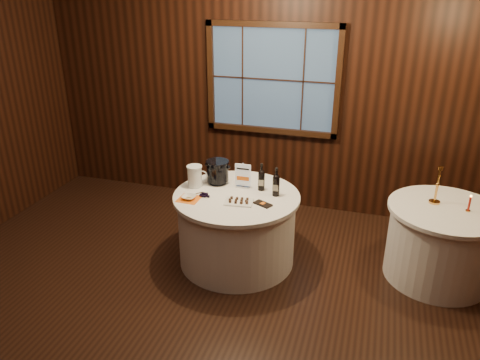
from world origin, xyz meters
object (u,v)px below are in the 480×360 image
(chocolate_box, at_px, (263,204))
(chocolate_plate, at_px, (239,201))
(ice_bucket, at_px, (218,171))
(grape_bunch, at_px, (205,195))
(red_candle, at_px, (469,205))
(side_table, at_px, (440,243))
(port_bottle_left, at_px, (261,179))
(port_bottle_right, at_px, (276,184))
(glass_pitcher, at_px, (195,176))
(cracker_bowl, at_px, (189,197))
(main_table, at_px, (237,228))
(sign_stand, at_px, (243,179))
(brass_candlestick, at_px, (436,190))

(chocolate_box, bearing_deg, chocolate_plate, -145.93)
(ice_bucket, relative_size, grape_bunch, 1.40)
(red_candle, bearing_deg, side_table, 176.26)
(port_bottle_left, xyz_separation_m, port_bottle_right, (0.17, -0.08, 0.00))
(side_table, xyz_separation_m, glass_pitcher, (-2.47, -0.23, 0.50))
(ice_bucket, xyz_separation_m, chocolate_box, (0.59, -0.36, -0.12))
(port_bottle_right, height_order, cracker_bowl, port_bottle_right)
(chocolate_box, bearing_deg, grape_bunch, -154.64)
(main_table, height_order, chocolate_plate, chocolate_plate)
(side_table, height_order, red_candle, red_candle)
(sign_stand, distance_m, port_bottle_left, 0.20)
(side_table, bearing_deg, chocolate_box, -165.44)
(sign_stand, relative_size, port_bottle_left, 0.94)
(ice_bucket, distance_m, glass_pitcher, 0.25)
(sign_stand, relative_size, port_bottle_right, 0.92)
(sign_stand, height_order, brass_candlestick, brass_candlestick)
(side_table, distance_m, cracker_bowl, 2.51)
(grape_bunch, distance_m, brass_candlestick, 2.25)
(sign_stand, xyz_separation_m, chocolate_plate, (0.07, -0.37, -0.08))
(port_bottle_right, relative_size, grape_bunch, 1.66)
(brass_candlestick, distance_m, red_candle, 0.31)
(sign_stand, bearing_deg, glass_pitcher, -166.17)
(sign_stand, height_order, grape_bunch, sign_stand)
(brass_candlestick, bearing_deg, chocolate_box, -161.61)
(side_table, relative_size, glass_pitcher, 4.71)
(port_bottle_right, distance_m, brass_candlestick, 1.54)
(port_bottle_left, distance_m, grape_bunch, 0.60)
(glass_pitcher, xyz_separation_m, red_candle, (2.65, 0.22, -0.05))
(glass_pitcher, height_order, cracker_bowl, glass_pitcher)
(grape_bunch, relative_size, cracker_bowl, 1.31)
(sign_stand, distance_m, chocolate_plate, 0.38)
(port_bottle_right, distance_m, cracker_bowl, 0.87)
(main_table, relative_size, glass_pitcher, 5.58)
(cracker_bowl, bearing_deg, main_table, 29.03)
(side_table, bearing_deg, grape_bunch, -169.40)
(port_bottle_left, xyz_separation_m, chocolate_plate, (-0.13, -0.36, -0.11))
(chocolate_plate, xyz_separation_m, red_candle, (2.10, 0.46, 0.05))
(red_candle, bearing_deg, chocolate_plate, -167.69)
(port_bottle_left, bearing_deg, port_bottle_right, -34.97)
(chocolate_box, height_order, glass_pitcher, glass_pitcher)
(side_table, bearing_deg, red_candle, -3.74)
(port_bottle_left, bearing_deg, ice_bucket, 166.94)
(ice_bucket, bearing_deg, port_bottle_right, -10.34)
(port_bottle_right, xyz_separation_m, red_candle, (1.80, 0.19, -0.06))
(port_bottle_left, height_order, ice_bucket, port_bottle_left)
(main_table, bearing_deg, ice_bucket, 141.37)
(sign_stand, bearing_deg, cracker_bowl, -135.84)
(port_bottle_right, height_order, grape_bunch, port_bottle_right)
(main_table, xyz_separation_m, red_candle, (2.18, 0.29, 0.45))
(grape_bunch, bearing_deg, chocolate_plate, -6.46)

